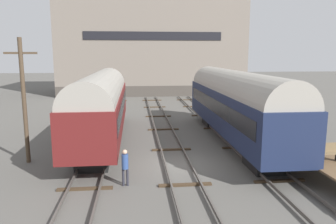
{
  "coord_description": "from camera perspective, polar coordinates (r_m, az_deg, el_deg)",
  "views": [
    {
      "loc": [
        -2.36,
        -17.87,
        6.28
      ],
      "look_at": [
        0.0,
        5.23,
        2.2
      ],
      "focal_mm": 35.0,
      "sensor_mm": 36.0,
      "label": 1
    }
  ],
  "objects": [
    {
      "name": "track_left",
      "position": [
        19.05,
        -12.96,
        -9.09
      ],
      "size": [
        2.6,
        60.0,
        0.26
      ],
      "color": "#4C4742",
      "rests_on": "ground"
    },
    {
      "name": "track_middle",
      "position": [
        19.05,
        1.62,
        -8.84
      ],
      "size": [
        2.6,
        60.0,
        0.26
      ],
      "color": "#4C4742",
      "rests_on": "ground"
    },
    {
      "name": "person_worker",
      "position": [
        16.04,
        -7.49,
        -8.97
      ],
      "size": [
        0.32,
        0.32,
        1.82
      ],
      "color": "#282833",
      "rests_on": "ground"
    },
    {
      "name": "utility_pole",
      "position": [
        20.45,
        -23.8,
        2.09
      ],
      "size": [
        1.8,
        0.24,
        7.24
      ],
      "color": "#473828",
      "rests_on": "ground"
    },
    {
      "name": "ground_plane",
      "position": [
        19.09,
        1.62,
        -9.25
      ],
      "size": [
        200.0,
        200.0,
        0.0
      ],
      "primitive_type": "plane",
      "color": "#56544F"
    },
    {
      "name": "train_car_navy",
      "position": [
        23.94,
        11.57,
        1.71
      ],
      "size": [
        3.07,
        17.9,
        5.17
      ],
      "color": "black",
      "rests_on": "ground"
    },
    {
      "name": "track_right",
      "position": [
        20.2,
        15.31,
        -8.09
      ],
      "size": [
        2.6,
        60.0,
        0.26
      ],
      "color": "#4C4742",
      "rests_on": "ground"
    },
    {
      "name": "bench",
      "position": [
        18.2,
        25.87,
        -6.21
      ],
      "size": [
        1.4,
        0.4,
        0.91
      ],
      "color": "brown",
      "rests_on": "station_platform"
    },
    {
      "name": "station_platform",
      "position": [
        19.84,
        24.05,
        -6.51
      ],
      "size": [
        2.6,
        12.18,
        1.04
      ],
      "color": "brown",
      "rests_on": "ground"
    },
    {
      "name": "warehouse_building",
      "position": [
        56.17,
        -2.98,
        11.89
      ],
      "size": [
        28.95,
        14.02,
        16.35
      ],
      "color": "#46403A",
      "rests_on": "ground"
    },
    {
      "name": "train_car_maroon",
      "position": [
        23.98,
        -11.55,
        1.54
      ],
      "size": [
        3.07,
        16.56,
        5.05
      ],
      "color": "black",
      "rests_on": "ground"
    }
  ]
}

